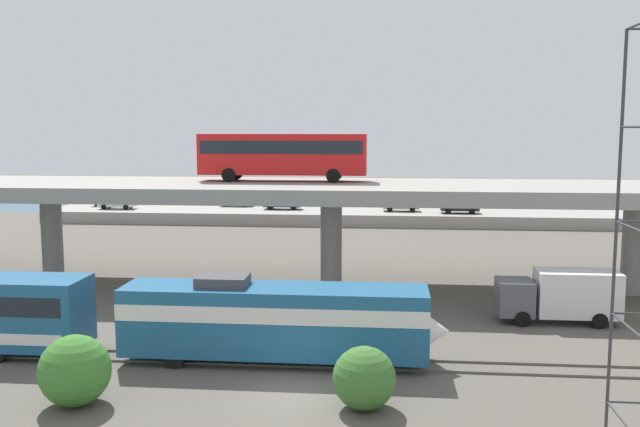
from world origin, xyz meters
name	(u,v)px	position (x,y,z in m)	size (l,w,h in m)	color
ground_plane	(293,395)	(0.00, 0.00, 0.00)	(260.00, 260.00, 0.00)	#565149
rail_strip_near	(303,367)	(0.00, 3.28, 0.06)	(110.00, 0.12, 0.12)	#59544C
rail_strip_far	(306,357)	(0.00, 4.72, 0.06)	(110.00, 0.12, 0.12)	#59544C
train_locomotive	(289,318)	(-0.71, 4.00, 2.19)	(15.51, 3.04, 4.18)	#1E5984
highway_overpass	(331,194)	(0.00, 20.00, 6.60)	(96.00, 11.11, 7.33)	gray
transit_bus_on_overpass	(283,153)	(-3.64, 21.74, 9.39)	(12.00, 2.68, 3.40)	red
service_truck_west	(561,295)	(13.89, 12.35, 1.64)	(6.80, 2.46, 3.04)	#515459
pier_parking_lot	(354,215)	(0.00, 55.00, 0.69)	(73.61, 10.82, 1.38)	gray
parked_car_0	(401,205)	(5.59, 54.00, 2.15)	(4.21, 1.93, 1.50)	#9E998C
parked_car_1	(460,207)	(12.27, 52.76, 2.15)	(4.36, 1.95, 1.50)	black
parked_car_2	(237,200)	(-14.90, 57.51, 2.15)	(4.12, 1.98, 1.50)	silver
parked_car_3	(110,200)	(-30.77, 56.03, 2.15)	(4.48, 1.85, 1.50)	#B7B7BC
parked_car_4	(282,203)	(-8.72, 54.72, 2.15)	(4.54, 1.94, 1.50)	navy
parked_car_5	(117,203)	(-28.68, 53.06, 2.15)	(4.41, 1.87, 1.50)	silver
harbor_water	(361,201)	(0.00, 78.00, 0.00)	(140.00, 36.00, 0.01)	#385B7A
shrub_left	(75,371)	(-8.62, -1.94, 1.45)	(2.90, 2.90, 2.90)	#3A782C
shrub_right	(364,378)	(3.02, -1.20, 1.27)	(2.55, 2.55, 2.55)	#3B6E2E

